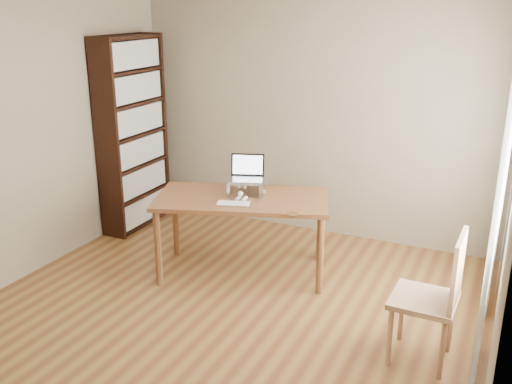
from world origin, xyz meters
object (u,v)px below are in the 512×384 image
at_px(desk, 242,206).
at_px(keyboard, 234,204).
at_px(cat, 249,187).
at_px(bookshelf, 133,134).
at_px(laptop, 249,173).
at_px(chair, 436,294).

xyz_separation_m(desk, keyboard, (0.03, -0.22, 0.10)).
relative_size(keyboard, cat, 0.67).
distance_m(bookshelf, desk, 1.78).
relative_size(laptop, chair, 0.36).
bearing_deg(desk, keyboard, -102.01).
relative_size(desk, laptop, 4.78).
distance_m(bookshelf, laptop, 1.70).
bearing_deg(keyboard, cat, 74.00).
height_order(bookshelf, cat, bookshelf).
relative_size(laptop, cat, 0.74).
bearing_deg(laptop, keyboard, -104.66).
height_order(bookshelf, keyboard, bookshelf).
xyz_separation_m(laptop, chair, (1.82, -0.81, -0.41)).
relative_size(laptop, keyboard, 1.10).
bearing_deg(cat, keyboard, -95.86).
bearing_deg(keyboard, desk, 78.78).
xyz_separation_m(bookshelf, cat, (1.64, -0.48, -0.23)).
height_order(desk, cat, cat).
xyz_separation_m(keyboard, chair, (1.79, -0.46, -0.23)).
xyz_separation_m(desk, cat, (0.01, 0.11, 0.15)).
distance_m(keyboard, cat, 0.34).
xyz_separation_m(keyboard, cat, (-0.01, 0.33, 0.06)).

